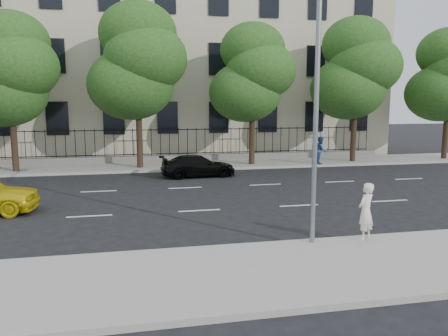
# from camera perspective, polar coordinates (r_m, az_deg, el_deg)

# --- Properties ---
(ground) EXTENTS (120.00, 120.00, 0.00)m
(ground) POSITION_cam_1_polar(r_m,az_deg,el_deg) (14.24, -1.73, -8.00)
(ground) COLOR black
(ground) RESTS_ON ground
(near_sidewalk) EXTENTS (60.00, 4.00, 0.15)m
(near_sidewalk) POSITION_cam_1_polar(r_m,az_deg,el_deg) (10.52, 2.21, -13.72)
(near_sidewalk) COLOR gray
(near_sidewalk) RESTS_ON ground
(far_sidewalk) EXTENTS (60.00, 4.00, 0.15)m
(far_sidewalk) POSITION_cam_1_polar(r_m,az_deg,el_deg) (27.83, -6.79, 0.31)
(far_sidewalk) COLOR gray
(far_sidewalk) RESTS_ON ground
(lane_markings) EXTENTS (49.60, 4.62, 0.01)m
(lane_markings) POSITION_cam_1_polar(r_m,az_deg,el_deg) (18.79, -4.27, -3.90)
(lane_markings) COLOR silver
(lane_markings) RESTS_ON ground
(masonry_building) EXTENTS (34.60, 12.11, 18.50)m
(masonry_building) POSITION_cam_1_polar(r_m,az_deg,el_deg) (36.80, -8.33, 16.26)
(masonry_building) COLOR #B8AE93
(masonry_building) RESTS_ON ground
(iron_fence) EXTENTS (30.00, 0.50, 2.20)m
(iron_fence) POSITION_cam_1_polar(r_m,az_deg,el_deg) (29.44, -7.10, 1.88)
(iron_fence) COLOR slate
(iron_fence) RESTS_ON far_sidewalk
(street_light) EXTENTS (0.25, 3.32, 8.05)m
(street_light) POSITION_cam_1_polar(r_m,az_deg,el_deg) (12.69, 11.13, 13.32)
(street_light) COLOR slate
(street_light) RESTS_ON near_sidewalk
(tree_b) EXTENTS (5.53, 5.12, 8.97)m
(tree_b) POSITION_cam_1_polar(r_m,az_deg,el_deg) (27.65, -26.12, 11.43)
(tree_b) COLOR #382619
(tree_b) RESTS_ON far_sidewalk
(tree_c) EXTENTS (5.89, 5.50, 9.80)m
(tree_c) POSITION_cam_1_polar(r_m,az_deg,el_deg) (26.90, -11.19, 13.45)
(tree_c) COLOR #382619
(tree_c) RESTS_ON far_sidewalk
(tree_d) EXTENTS (5.34, 4.94, 8.84)m
(tree_d) POSITION_cam_1_polar(r_m,az_deg,el_deg) (27.86, 3.73, 12.24)
(tree_d) COLOR #382619
(tree_d) RESTS_ON far_sidewalk
(tree_e) EXTENTS (5.71, 5.31, 9.46)m
(tree_e) POSITION_cam_1_polar(r_m,az_deg,el_deg) (30.50, 16.82, 12.26)
(tree_e) COLOR #382619
(tree_e) RESTS_ON far_sidewalk
(black_sedan) EXTENTS (4.21, 1.94, 1.19)m
(black_sedan) POSITION_cam_1_polar(r_m,az_deg,el_deg) (23.99, -3.41, 0.28)
(black_sedan) COLOR black
(black_sedan) RESTS_ON ground
(woman_near) EXTENTS (0.72, 0.66, 1.66)m
(woman_near) POSITION_cam_1_polar(r_m,az_deg,el_deg) (13.15, 18.02, -5.42)
(woman_near) COLOR white
(woman_near) RESTS_ON near_sidewalk
(pedestrian_far) EXTENTS (0.89, 1.02, 1.75)m
(pedestrian_far) POSITION_cam_1_polar(r_m,az_deg,el_deg) (28.53, 12.52, 2.29)
(pedestrian_far) COLOR #274887
(pedestrian_far) RESTS_ON far_sidewalk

